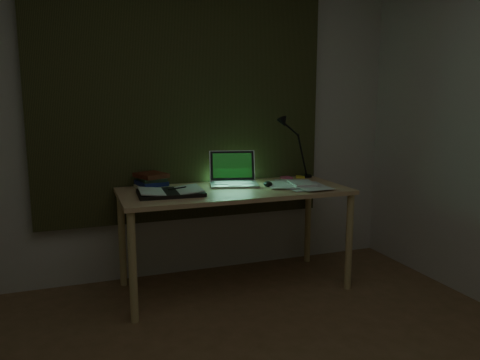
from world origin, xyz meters
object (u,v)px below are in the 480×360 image
at_px(desk_lamp, 307,148).
at_px(laptop, 234,169).
at_px(book_stack, 151,181).
at_px(loose_papers, 294,184).
at_px(desk, 234,239).
at_px(open_textbook, 170,192).

bearing_deg(desk_lamp, laptop, -160.16).
relative_size(laptop, book_stack, 1.82).
bearing_deg(loose_papers, laptop, 158.74).
xyz_separation_m(desk, loose_papers, (0.46, -0.04, 0.38)).
bearing_deg(laptop, open_textbook, -147.87).
height_order(book_stack, desk_lamp, desk_lamp).
bearing_deg(book_stack, open_textbook, -71.94).
distance_m(loose_papers, desk_lamp, 0.47).
bearing_deg(loose_papers, desk, 175.49).
xyz_separation_m(open_textbook, loose_papers, (0.92, 0.01, -0.01)).
height_order(desk, loose_papers, loose_papers).
xyz_separation_m(open_textbook, book_stack, (-0.09, 0.26, 0.04)).
xyz_separation_m(desk, laptop, (0.04, 0.13, 0.49)).
bearing_deg(book_stack, loose_papers, -14.29).
bearing_deg(loose_papers, desk_lamp, 49.70).
xyz_separation_m(open_textbook, desk_lamp, (1.19, 0.32, 0.22)).
bearing_deg(desk_lamp, loose_papers, -123.41).
bearing_deg(laptop, desk_lamp, 27.00).
relative_size(desk, loose_papers, 4.22).
distance_m(open_textbook, desk_lamp, 1.26).
bearing_deg(laptop, loose_papers, -7.21).
distance_m(open_textbook, loose_papers, 0.92).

